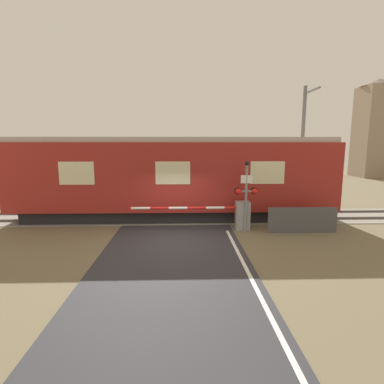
# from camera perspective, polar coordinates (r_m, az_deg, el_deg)

# --- Properties ---
(ground_plane) EXTENTS (80.00, 80.00, 0.00)m
(ground_plane) POSITION_cam_1_polar(r_m,az_deg,el_deg) (12.00, -3.34, -8.92)
(ground_plane) COLOR #6B6047
(track_bed) EXTENTS (36.00, 3.20, 0.13)m
(track_bed) POSITION_cam_1_polar(r_m,az_deg,el_deg) (15.41, -2.97, -4.73)
(track_bed) COLOR gray
(track_bed) RESTS_ON ground_plane
(train) EXTENTS (15.51, 3.21, 4.03)m
(train) POSITION_cam_1_polar(r_m,az_deg,el_deg) (15.05, -3.45, 2.82)
(train) COLOR black
(train) RESTS_ON ground_plane
(crossing_barrier) EXTENTS (5.22, 0.44, 1.26)m
(crossing_barrier) POSITION_cam_1_polar(r_m,az_deg,el_deg) (13.18, 8.06, -4.25)
(crossing_barrier) COLOR gray
(crossing_barrier) RESTS_ON ground_plane
(signal_post) EXTENTS (0.99, 0.26, 3.02)m
(signal_post) POSITION_cam_1_polar(r_m,az_deg,el_deg) (12.79, 10.29, 0.02)
(signal_post) COLOR gray
(signal_post) RESTS_ON ground_plane
(catenary_pole) EXTENTS (0.20, 1.90, 6.89)m
(catenary_pole) POSITION_cam_1_polar(r_m,az_deg,el_deg) (18.29, 20.28, 8.21)
(catenary_pole) COLOR slate
(catenary_pole) RESTS_ON ground_plane
(distant_building) EXTENTS (3.81, 3.81, 10.73)m
(distant_building) POSITION_cam_1_polar(r_m,az_deg,el_deg) (39.71, 31.47, 10.35)
(distant_building) COLOR gray
(distant_building) RESTS_ON ground_plane
(roadside_fence) EXTENTS (2.94, 0.06, 1.10)m
(roadside_fence) POSITION_cam_1_polar(r_m,az_deg,el_deg) (13.48, 20.29, -5.03)
(roadside_fence) COLOR #4C4C51
(roadside_fence) RESTS_ON ground_plane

